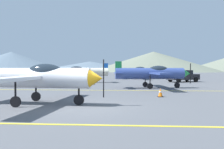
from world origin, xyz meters
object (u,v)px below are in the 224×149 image
at_px(traffic_cone_side, 160,93).
at_px(airplane_mid, 152,73).
at_px(car_sedan, 183,76).
at_px(airplane_near, 35,77).
at_px(airplane_far, 81,72).
at_px(airplane_back, 137,71).

bearing_deg(traffic_cone_side, airplane_mid, 88.49).
height_order(car_sedan, traffic_cone_side, car_sedan).
distance_m(airplane_near, car_sedan, 23.95).
xyz_separation_m(car_sedan, traffic_cone_side, (-5.33, -16.92, -0.56)).
bearing_deg(airplane_mid, airplane_near, -124.81).
distance_m(airplane_near, airplane_far, 18.12).
relative_size(airplane_far, traffic_cone_side, 14.34).
height_order(airplane_near, airplane_mid, same).
bearing_deg(traffic_cone_side, airplane_back, 91.45).
relative_size(airplane_near, airplane_mid, 1.00).
bearing_deg(airplane_back, airplane_far, -125.71).
distance_m(airplane_back, traffic_cone_side, 25.15).
bearing_deg(airplane_back, car_sedan, -53.93).
relative_size(airplane_mid, airplane_far, 1.00).
xyz_separation_m(airplane_far, airplane_back, (7.63, 10.62, 0.00)).
distance_m(airplane_mid, traffic_cone_side, 6.89).
distance_m(airplane_mid, airplane_back, 18.34).
bearing_deg(airplane_far, airplane_back, 54.29).
xyz_separation_m(airplane_far, car_sedan, (13.60, 2.42, -0.58)).
relative_size(airplane_back, traffic_cone_side, 14.37).
bearing_deg(airplane_near, traffic_cone_side, 26.98).
bearing_deg(airplane_near, car_sedan, 58.91).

